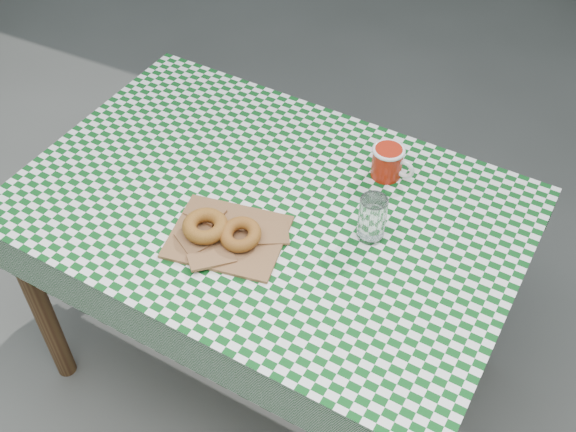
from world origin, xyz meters
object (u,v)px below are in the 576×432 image
(table, at_px, (270,293))
(paper_bag, at_px, (228,236))
(coffee_mug, at_px, (387,162))
(drinking_glass, at_px, (372,218))

(table, height_order, paper_bag, paper_bag)
(paper_bag, relative_size, coffee_mug, 1.70)
(table, xyz_separation_m, drinking_glass, (0.28, 0.01, 0.44))
(coffee_mug, xyz_separation_m, drinking_glass, (0.04, -0.23, 0.02))
(coffee_mug, bearing_deg, table, -127.75)
(coffee_mug, bearing_deg, paper_bag, -117.50)
(paper_bag, xyz_separation_m, drinking_glass, (0.31, 0.16, 0.05))
(paper_bag, distance_m, coffee_mug, 0.47)
(table, distance_m, coffee_mug, 0.54)
(table, height_order, coffee_mug, coffee_mug)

